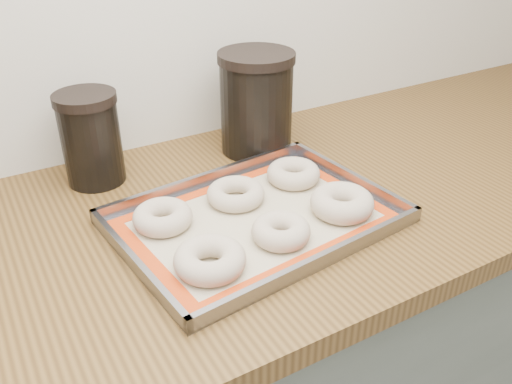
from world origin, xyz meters
TOP-DOWN VIEW (x-y plane):
  - countertop at (0.00, 1.68)m, footprint 3.06×0.68m
  - baking_tray at (0.09, 1.61)m, footprint 0.49×0.38m
  - baking_mat at (0.09, 1.61)m, footprint 0.45×0.33m
  - bagel_front_left at (-0.04, 1.53)m, footprint 0.12×0.12m
  - bagel_front_mid at (0.09, 1.54)m, footprint 0.10×0.10m
  - bagel_front_right at (0.23, 1.56)m, footprint 0.13×0.13m
  - bagel_back_left at (-0.06, 1.68)m, footprint 0.13×0.13m
  - bagel_back_mid at (0.09, 1.68)m, footprint 0.12×0.12m
  - bagel_back_right at (0.22, 1.69)m, footprint 0.12×0.12m
  - canister_mid at (-0.10, 1.90)m, footprint 0.12×0.12m
  - canister_right at (0.23, 1.86)m, footprint 0.16×0.16m

SIDE VIEW (x-z plane):
  - countertop at x=0.00m, z-range 0.86..0.90m
  - baking_mat at x=0.09m, z-range 0.90..0.91m
  - baking_tray at x=0.09m, z-range 0.89..0.92m
  - bagel_back_mid at x=0.09m, z-range 0.90..0.94m
  - bagel_back_right at x=0.22m, z-range 0.90..0.94m
  - bagel_back_left at x=-0.06m, z-range 0.90..0.94m
  - bagel_front_mid at x=0.09m, z-range 0.90..0.94m
  - bagel_front_left at x=-0.04m, z-range 0.90..0.94m
  - bagel_front_right at x=0.23m, z-range 0.90..0.95m
  - canister_mid at x=-0.10m, z-range 0.90..1.08m
  - canister_right at x=0.23m, z-range 0.90..1.11m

